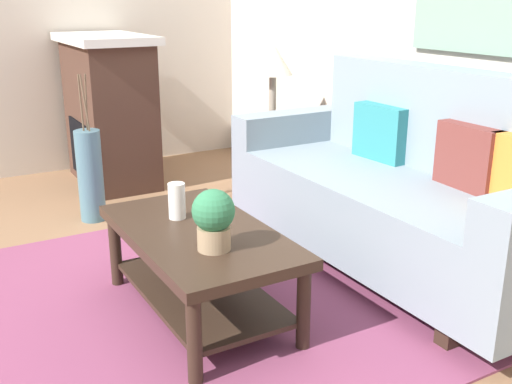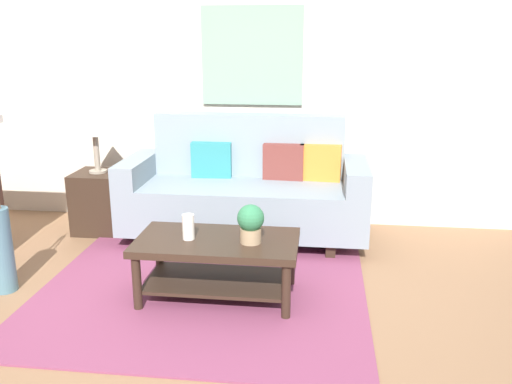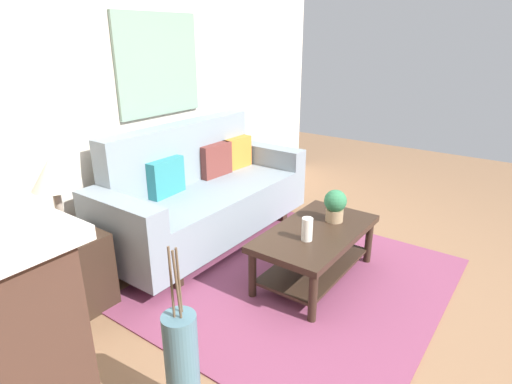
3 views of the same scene
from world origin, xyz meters
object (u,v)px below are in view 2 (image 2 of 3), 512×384
at_px(side_table, 101,202).
at_px(floor_vase, 1,250).
at_px(throw_pillow_maroon, 284,162).
at_px(potted_plant_tabletop, 251,222).
at_px(throw_pillow_orange, 320,163).
at_px(framed_painting, 252,56).
at_px(coffee_table, 217,255).
at_px(table_lamp, 94,125).
at_px(couch, 245,191).
at_px(tabletop_vase, 188,227).
at_px(throw_pillow_teal, 212,160).

bearing_deg(side_table, floor_vase, -98.66).
height_order(throw_pillow_maroon, potted_plant_tabletop, throw_pillow_maroon).
distance_m(throw_pillow_maroon, throw_pillow_orange, 0.33).
xyz_separation_m(throw_pillow_maroon, potted_plant_tabletop, (-0.12, -1.36, -0.11)).
bearing_deg(framed_painting, coffee_table, -90.89).
relative_size(throw_pillow_maroon, throw_pillow_orange, 1.00).
xyz_separation_m(floor_vase, framed_painting, (1.56, 1.75, 1.28)).
xyz_separation_m(throw_pillow_maroon, table_lamp, (-1.69, -0.12, 0.31)).
height_order(couch, table_lamp, table_lamp).
height_order(couch, throw_pillow_maroon, couch).
xyz_separation_m(couch, tabletop_vase, (-0.22, -1.22, 0.09)).
xyz_separation_m(throw_pillow_teal, potted_plant_tabletop, (0.54, -1.36, -0.11)).
bearing_deg(coffee_table, table_lamp, 138.00).
xyz_separation_m(throw_pillow_maroon, tabletop_vase, (-0.54, -1.34, -0.16)).
bearing_deg(table_lamp, throw_pillow_maroon, 4.03).
bearing_deg(side_table, table_lamp, 0.00).
xyz_separation_m(throw_pillow_maroon, coffee_table, (-0.35, -1.32, -0.37)).
relative_size(throw_pillow_teal, throw_pillow_orange, 1.00).
relative_size(coffee_table, tabletop_vase, 6.35).
bearing_deg(framed_painting, couch, -90.00).
xyz_separation_m(throw_pillow_orange, table_lamp, (-2.01, -0.12, 0.31)).
bearing_deg(framed_painting, throw_pillow_orange, -27.57).
bearing_deg(floor_vase, side_table, 81.34).
height_order(coffee_table, framed_painting, framed_painting).
height_order(couch, tabletop_vase, couch).
relative_size(tabletop_vase, side_table, 0.31).
relative_size(throw_pillow_orange, potted_plant_tabletop, 1.37).
distance_m(throw_pillow_teal, throw_pillow_maroon, 0.65).
bearing_deg(couch, tabletop_vase, -100.04).
xyz_separation_m(side_table, framed_painting, (1.36, 0.46, 1.30)).
relative_size(couch, framed_painting, 2.28).
relative_size(throw_pillow_teal, throw_pillow_maroon, 1.00).
bearing_deg(throw_pillow_teal, framed_painting, 46.24).
bearing_deg(floor_vase, throw_pillow_maroon, 36.76).
height_order(throw_pillow_maroon, table_lamp, table_lamp).
bearing_deg(side_table, framed_painting, 18.68).
distance_m(coffee_table, potted_plant_tabletop, 0.35).
relative_size(throw_pillow_teal, floor_vase, 0.59).
distance_m(throw_pillow_maroon, table_lamp, 1.72).
height_order(coffee_table, table_lamp, table_lamp).
bearing_deg(throw_pillow_teal, side_table, -173.45).
height_order(potted_plant_tabletop, floor_vase, potted_plant_tabletop).
height_order(throw_pillow_orange, potted_plant_tabletop, throw_pillow_orange).
relative_size(throw_pillow_teal, tabletop_vase, 2.08).
height_order(throw_pillow_orange, floor_vase, throw_pillow_orange).
height_order(tabletop_vase, table_lamp, table_lamp).
xyz_separation_m(coffee_table, potted_plant_tabletop, (0.24, -0.04, 0.26)).
relative_size(coffee_table, side_table, 1.96).
relative_size(potted_plant_tabletop, framed_painting, 0.28).
distance_m(couch, tabletop_vase, 1.24).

